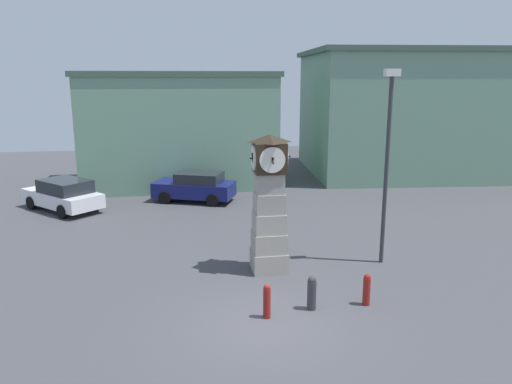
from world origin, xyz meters
The scene contains 10 objects.
ground_plane centered at (0.00, 0.00, 0.00)m, with size 66.55×66.55×0.00m, color #424247.
clock_tower centered at (0.77, 3.68, 2.19)m, with size 1.32×1.36×4.53m.
bollard_near_tower centered at (3.01, 0.65, 0.47)m, with size 0.21×0.21×0.93m.
bollard_mid_row centered at (1.41, 0.63, 0.50)m, with size 0.25×0.25×0.98m.
bollard_far_row centered at (0.10, 0.34, 0.49)m, with size 0.20×0.20×0.96m.
car_silver_hatch centered at (-1.24, 13.49, 0.78)m, with size 4.42×3.13×1.53m.
car_end_of_row centered at (-7.58, 12.72, 0.77)m, with size 4.27×4.35×1.52m.
street_lamp_far_side centered at (4.76, 3.75, 3.77)m, with size 0.50×0.24×6.55m.
warehouse_blue_far centered at (-1.93, 18.12, 3.30)m, with size 11.29×6.34×6.58m.
storefront_low_left centered at (16.26, 19.50, 3.99)m, with size 20.48×12.35×7.97m.
Camera 1 is at (-2.13, -11.72, 6.31)m, focal length 35.00 mm.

